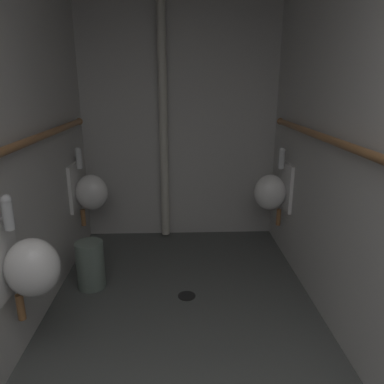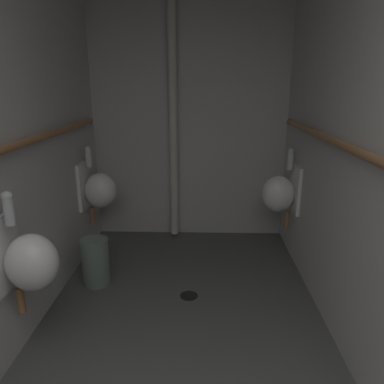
{
  "view_description": "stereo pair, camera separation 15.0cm",
  "coord_description": "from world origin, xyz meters",
  "px_view_note": "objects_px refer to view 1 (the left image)",
  "views": [
    {
      "loc": [
        -0.02,
        0.05,
        1.62
      ],
      "look_at": [
        0.07,
        2.3,
        0.94
      ],
      "focal_mm": 33.95,
      "sensor_mm": 36.0,
      "label": 1
    },
    {
      "loc": [
        0.13,
        0.05,
        1.62
      ],
      "look_at": [
        0.07,
        2.3,
        0.94
      ],
      "focal_mm": 33.95,
      "sensor_mm": 36.0,
      "label": 2
    }
  ],
  "objects_px": {
    "urinal_left_mid": "(28,266)",
    "urinal_right_mid": "(272,191)",
    "urinal_left_far": "(89,191)",
    "floor_drain": "(187,296)",
    "standpipe_back_wall": "(163,119)",
    "waste_bin": "(91,265)"
  },
  "relations": [
    {
      "from": "floor_drain",
      "to": "waste_bin",
      "type": "height_order",
      "value": "waste_bin"
    },
    {
      "from": "urinal_right_mid",
      "to": "floor_drain",
      "type": "height_order",
      "value": "urinal_right_mid"
    },
    {
      "from": "urinal_left_mid",
      "to": "urinal_right_mid",
      "type": "xyz_separation_m",
      "value": [
        1.71,
        1.38,
        0.0
      ]
    },
    {
      "from": "urinal_left_mid",
      "to": "urinal_left_far",
      "type": "distance_m",
      "value": 1.44
    },
    {
      "from": "standpipe_back_wall",
      "to": "floor_drain",
      "type": "height_order",
      "value": "standpipe_back_wall"
    },
    {
      "from": "urinal_left_far",
      "to": "urinal_left_mid",
      "type": "bearing_deg",
      "value": -90.0
    },
    {
      "from": "urinal_right_mid",
      "to": "standpipe_back_wall",
      "type": "bearing_deg",
      "value": 154.51
    },
    {
      "from": "urinal_left_mid",
      "to": "urinal_right_mid",
      "type": "distance_m",
      "value": 2.2
    },
    {
      "from": "urinal_left_mid",
      "to": "standpipe_back_wall",
      "type": "height_order",
      "value": "standpipe_back_wall"
    },
    {
      "from": "urinal_left_far",
      "to": "waste_bin",
      "type": "xyz_separation_m",
      "value": [
        0.11,
        -0.6,
        -0.45
      ]
    },
    {
      "from": "urinal_left_far",
      "to": "floor_drain",
      "type": "distance_m",
      "value": 1.34
    },
    {
      "from": "urinal_left_far",
      "to": "waste_bin",
      "type": "distance_m",
      "value": 0.76
    },
    {
      "from": "urinal_left_mid",
      "to": "urinal_left_far",
      "type": "relative_size",
      "value": 1.0
    },
    {
      "from": "urinal_left_far",
      "to": "urinal_right_mid",
      "type": "bearing_deg",
      "value": -2.11
    },
    {
      "from": "urinal_left_far",
      "to": "standpipe_back_wall",
      "type": "xyz_separation_m",
      "value": [
        0.69,
        0.42,
        0.62
      ]
    },
    {
      "from": "urinal_left_mid",
      "to": "urinal_left_far",
      "type": "xyz_separation_m",
      "value": [
        0.0,
        1.44,
        0.0
      ]
    },
    {
      "from": "standpipe_back_wall",
      "to": "floor_drain",
      "type": "distance_m",
      "value": 1.75
    },
    {
      "from": "urinal_left_mid",
      "to": "waste_bin",
      "type": "height_order",
      "value": "urinal_left_mid"
    },
    {
      "from": "urinal_right_mid",
      "to": "waste_bin",
      "type": "height_order",
      "value": "urinal_right_mid"
    },
    {
      "from": "urinal_left_far",
      "to": "floor_drain",
      "type": "relative_size",
      "value": 5.39
    },
    {
      "from": "urinal_left_mid",
      "to": "standpipe_back_wall",
      "type": "xyz_separation_m",
      "value": [
        0.69,
        1.87,
        0.62
      ]
    },
    {
      "from": "urinal_left_mid",
      "to": "floor_drain",
      "type": "height_order",
      "value": "urinal_left_mid"
    }
  ]
}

